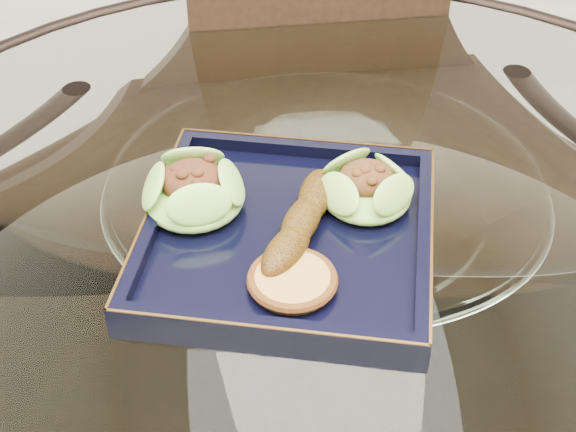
{
  "coord_description": "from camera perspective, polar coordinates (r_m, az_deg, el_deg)",
  "views": [
    {
      "loc": [
        -0.08,
        -0.6,
        1.29
      ],
      "look_at": [
        -0.04,
        -0.04,
        0.8
      ],
      "focal_mm": 50.0,
      "sensor_mm": 36.0,
      "label": 1
    }
  ],
  "objects": [
    {
      "name": "dining_chair",
      "position": [
        1.23,
        2.82,
        0.68
      ],
      "size": [
        0.42,
        0.42,
        0.9
      ],
      "rotation": [
        0.0,
        0.0,
        0.07
      ],
      "color": "black",
      "rests_on": "ground"
    },
    {
      "name": "crumb_patty",
      "position": [
        0.7,
        0.31,
        -4.65
      ],
      "size": [
        0.09,
        0.09,
        0.01
      ],
      "primitive_type": "cylinder",
      "rotation": [
        0.0,
        0.0,
        0.4
      ],
      "color": "#B4803C",
      "rests_on": "navy_plate"
    },
    {
      "name": "lettuce_wrap_left",
      "position": [
        0.78,
        -6.73,
        1.6
      ],
      "size": [
        0.13,
        0.13,
        0.04
      ],
      "primitive_type": "ellipsoid",
      "rotation": [
        0.0,
        0.0,
        -0.35
      ],
      "color": "#508B28",
      "rests_on": "navy_plate"
    },
    {
      "name": "dining_table",
      "position": [
        0.92,
        2.29,
        -8.12
      ],
      "size": [
        1.13,
        1.13,
        0.77
      ],
      "color": "white",
      "rests_on": "ground"
    },
    {
      "name": "navy_plate",
      "position": [
        0.77,
        0.0,
        -1.71
      ],
      "size": [
        0.32,
        0.32,
        0.02
      ],
      "primitive_type": "cube",
      "rotation": [
        0.0,
        0.0,
        -0.22
      ],
      "color": "black",
      "rests_on": "dining_table"
    },
    {
      "name": "lettuce_wrap_right",
      "position": [
        0.79,
        5.59,
        1.83
      ],
      "size": [
        0.1,
        0.1,
        0.03
      ],
      "primitive_type": "ellipsoid",
      "rotation": [
        0.0,
        0.0,
        0.16
      ],
      "color": "#619E2E",
      "rests_on": "navy_plate"
    },
    {
      "name": "roasted_plantain",
      "position": [
        0.75,
        0.96,
        -0.37
      ],
      "size": [
        0.09,
        0.15,
        0.03
      ],
      "primitive_type": "ellipsoid",
      "rotation": [
        0.0,
        0.0,
        1.15
      ],
      "color": "#563609",
      "rests_on": "navy_plate"
    }
  ]
}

